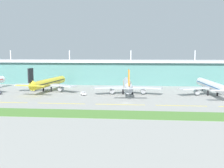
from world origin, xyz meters
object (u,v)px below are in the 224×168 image
airliner_near_middle (48,83)px  airliner_far_middle (212,86)px  airliner_center (128,85)px  baggage_cart (83,94)px

airliner_near_middle → airliner_far_middle: same height
airliner_near_middle → airliner_center: (59.90, -7.69, 0.00)m
airliner_far_middle → airliner_near_middle: bearing=176.3°
baggage_cart → airliner_center: bearing=17.9°
airliner_far_middle → baggage_cart: bearing=-173.7°
airliner_center → airliner_far_middle: (57.77, 0.14, 0.01)m
airliner_center → baggage_cart: size_ratio=15.52×
airliner_center → baggage_cart: bearing=-162.1°
airliner_near_middle → airliner_far_middle: (117.67, -7.55, 0.01)m
airliner_near_middle → airliner_far_middle: size_ratio=0.91×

